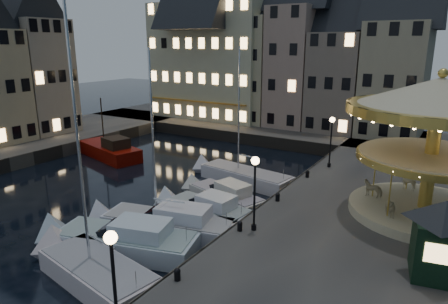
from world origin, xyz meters
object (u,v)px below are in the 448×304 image
Objects in this scene: streetlamp_a at (113,272)px; streetlamp_b at (255,183)px; motorboat_d at (203,210)px; motorboat_e at (222,196)px; streetlamp_c at (331,135)px; motorboat_f at (240,176)px; bollard_c at (278,196)px; bollard_d at (307,174)px; bollard_b at (240,226)px; red_fishing_boat at (110,151)px; motorboat_c at (163,223)px; bollard_a at (177,274)px; motorboat_b at (120,240)px; ticket_kiosk at (443,226)px; carousel at (436,122)px; motorboat_a at (92,270)px.

streetlamp_a is 1.00× the size of streetlamp_b.
motorboat_e is at bearing 94.96° from motorboat_d.
motorboat_f is (-6.24, -3.86, -3.49)m from streetlamp_c.
bollard_d is (0.00, 5.50, 0.00)m from bollard_c.
bollard_b is 6.84m from motorboat_e.
streetlamp_b is 23.10m from red_fishing_boat.
bollard_d is 9.09m from motorboat_d.
bollard_a is at bearing -44.93° from motorboat_c.
motorboat_d is (1.61, 5.79, -0.01)m from motorboat_b.
ticket_kiosk is (15.13, -9.48, 3.17)m from motorboat_f.
motorboat_f is at bearing 109.82° from bollard_a.
bollard_c is 0.07× the size of red_fishing_boat.
carousel is (13.95, -2.65, 6.42)m from motorboat_f.
streetlamp_a reaches higher than bollard_d.
streetlamp_a and streetlamp_c have the same top height.
motorboat_f is 1.23× the size of carousel.
red_fishing_boat reaches higher than motorboat_b.
streetlamp_b is at bearing 9.79° from motorboat_c.
streetlamp_c is at bearing 90.00° from streetlamp_a.
motorboat_d is 0.58× the size of motorboat_f.
ticket_kiosk is at bearing -56.30° from streetlamp_c.
red_fishing_boat is (-20.35, -0.85, -0.89)m from bollard_d.
streetlamp_a is 1.00× the size of streetlamp_c.
streetlamp_c is 10.51m from carousel.
motorboat_a is 5.62m from motorboat_c.
motorboat_f is at bearing 122.89° from streetlamp_b.
motorboat_a is 11.29m from motorboat_e.
motorboat_b is 2.21× the size of ticket_kiosk.
motorboat_c is 16.76m from carousel.
bollard_a is at bearing -95.71° from streetlamp_b.
streetlamp_b is 2.54m from bollard_b.
streetlamp_b is 10.82m from carousel.
motorboat_f reaches higher than streetlamp_c.
carousel is at bearing 57.38° from bollard_a.
bollard_c is 0.08× the size of motorboat_e.
bollard_b is at bearing -92.45° from streetlamp_c.
bollard_a is 0.06× the size of motorboat_b.
motorboat_f reaches higher than carousel.
streetlamp_a is 13.51m from ticket_kiosk.
streetlamp_c is 12.92m from motorboat_d.
streetlamp_c is at bearing 31.73° from motorboat_f.
motorboat_d is at bearing -78.74° from motorboat_f.
red_fishing_boat is at bearing -177.60° from bollard_d.
motorboat_a is at bearing -72.13° from motorboat_b.
motorboat_f reaches higher than bollard_b.
streetlamp_b is 0.34× the size of motorboat_c.
motorboat_a reaches higher than carousel.
bollard_c is at bearing 47.37° from motorboat_c.
streetlamp_c reaches higher than ticket_kiosk.
bollard_d is 0.06× the size of carousel.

